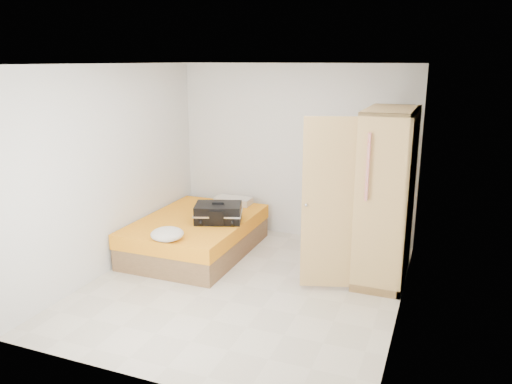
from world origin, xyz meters
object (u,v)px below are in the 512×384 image
at_px(wardrobe, 382,200).
at_px(suitcase, 218,213).
at_px(round_cushion, 167,234).
at_px(person, 327,205).
at_px(bed, 197,235).

relative_size(wardrobe, suitcase, 2.79).
bearing_deg(suitcase, wardrobe, -17.08).
bearing_deg(round_cushion, person, 34.88).
bearing_deg(bed, round_cushion, -84.68).
bearing_deg(bed, person, 9.15).
relative_size(bed, person, 1.25).
bearing_deg(person, bed, 84.15).
bearing_deg(wardrobe, round_cushion, -158.02).
bearing_deg(wardrobe, suitcase, -177.60).
xyz_separation_m(person, suitcase, (-1.44, -0.30, -0.19)).
relative_size(bed, round_cushion, 4.96).
distance_m(bed, round_cushion, 0.96).
height_order(bed, wardrobe, wardrobe).
relative_size(person, suitcase, 2.14).
height_order(person, round_cushion, person).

